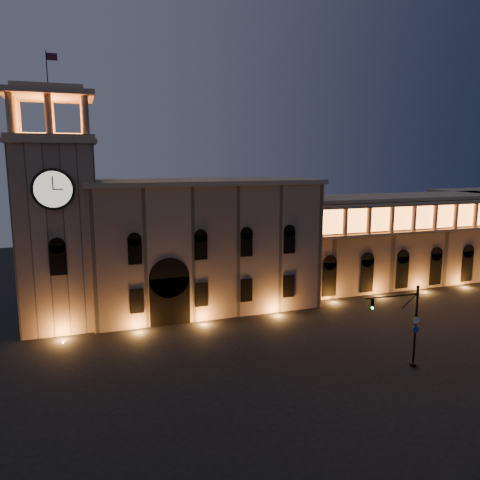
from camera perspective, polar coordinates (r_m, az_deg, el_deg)
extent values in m
plane|color=black|center=(47.58, 5.31, -15.40)|extent=(160.00, 160.00, 0.00)
cube|color=#8F715D|center=(64.23, -4.43, -0.76)|extent=(30.00, 12.00, 17.00)
cube|color=#9F876E|center=(63.22, -4.54, 7.10)|extent=(30.80, 12.80, 0.60)
cube|color=black|center=(59.11, -8.65, -7.27)|extent=(5.00, 1.40, 6.00)
cylinder|color=black|center=(58.31, -8.73, -4.45)|extent=(5.00, 1.40, 5.00)
cube|color=orange|center=(58.98, -8.61, -7.51)|extent=(4.20, 0.20, 5.00)
cube|color=#8F715D|center=(60.76, -21.30, 0.38)|extent=(9.00, 9.00, 22.00)
cube|color=#9F876E|center=(60.10, -21.97, 11.03)|extent=(9.80, 9.80, 0.50)
cylinder|color=black|center=(55.48, -21.82, 5.76)|extent=(4.60, 0.35, 4.60)
cylinder|color=beige|center=(55.34, -21.82, 5.76)|extent=(4.00, 0.12, 4.00)
cube|color=#9F876E|center=(60.12, -22.00, 11.50)|extent=(9.40, 9.40, 0.50)
cube|color=orange|center=(60.13, -22.02, 11.79)|extent=(6.80, 6.80, 0.15)
cylinder|color=#9F876E|center=(56.76, -26.26, 13.74)|extent=(0.76, 0.76, 4.20)
cylinder|color=#9F876E|center=(56.48, -22.32, 14.03)|extent=(0.76, 0.76, 4.20)
cylinder|color=#9F876E|center=(56.46, -18.35, 14.26)|extent=(0.76, 0.76, 4.20)
cylinder|color=#9F876E|center=(64.29, -25.47, 13.21)|extent=(0.76, 0.76, 4.20)
cylinder|color=#9F876E|center=(64.05, -22.00, 13.46)|extent=(0.76, 0.76, 4.20)
cylinder|color=#9F876E|center=(64.03, -18.51, 13.66)|extent=(0.76, 0.76, 4.20)
cylinder|color=#9F876E|center=(60.52, -25.84, 13.46)|extent=(0.76, 0.76, 4.20)
cylinder|color=#9F876E|center=(60.24, -18.44, 13.94)|extent=(0.76, 0.76, 4.20)
cube|color=#9F876E|center=(60.51, -22.30, 15.99)|extent=(9.80, 9.80, 0.60)
cube|color=#9F876E|center=(60.58, -22.34, 16.55)|extent=(7.50, 7.50, 0.60)
cylinder|color=black|center=(60.93, -22.49, 18.69)|extent=(0.10, 0.10, 4.00)
plane|color=#50172A|center=(61.16, -21.98, 20.02)|extent=(1.20, 0.00, 1.20)
cube|color=#896C58|center=(81.69, 18.88, -0.07)|extent=(40.00, 10.00, 14.00)
cube|color=#9F876E|center=(80.84, 19.16, 5.00)|extent=(40.60, 10.60, 0.50)
cube|color=#9F876E|center=(77.17, 21.49, 0.96)|extent=(40.00, 1.20, 0.40)
cube|color=#9F876E|center=(76.68, 21.69, 4.13)|extent=(40.00, 1.40, 0.50)
cube|color=orange|center=(77.30, 21.33, 2.63)|extent=(38.00, 0.15, 3.60)
cylinder|color=#9F876E|center=(66.53, 9.78, 2.10)|extent=(0.70, 0.70, 4.00)
cylinder|color=#9F876E|center=(68.56, 12.70, 2.23)|extent=(0.70, 0.70, 4.00)
cylinder|color=#9F876E|center=(70.75, 15.45, 2.34)|extent=(0.70, 0.70, 4.00)
cylinder|color=#9F876E|center=(73.11, 18.03, 2.44)|extent=(0.70, 0.70, 4.00)
cylinder|color=#9F876E|center=(75.59, 20.45, 2.53)|extent=(0.70, 0.70, 4.00)
cylinder|color=#9F876E|center=(78.21, 22.70, 2.62)|extent=(0.70, 0.70, 4.00)
cylinder|color=#9F876E|center=(80.94, 24.81, 2.69)|extent=(0.70, 0.70, 4.00)
cylinder|color=#9F876E|center=(83.77, 26.78, 2.75)|extent=(0.70, 0.70, 4.00)
cylinder|color=black|center=(49.51, 20.59, -9.98)|extent=(0.23, 0.23, 8.00)
cylinder|color=black|center=(50.89, 20.32, -14.05)|extent=(0.64, 0.64, 0.34)
sphere|color=black|center=(48.33, 20.88, -5.37)|extent=(0.32, 0.32, 0.32)
cylinder|color=black|center=(46.86, 18.03, -6.54)|extent=(5.71, 0.42, 0.14)
cube|color=black|center=(45.85, 15.73, -7.52)|extent=(0.36, 0.34, 0.97)
cylinder|color=#0CE53F|center=(45.80, 15.84, -7.97)|extent=(0.21, 0.10, 0.21)
cylinder|color=silver|center=(49.10, 20.70, -9.16)|extent=(0.69, 0.08, 0.69)
cylinder|color=navy|center=(49.40, 20.64, -10.17)|extent=(0.69, 0.08, 0.69)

